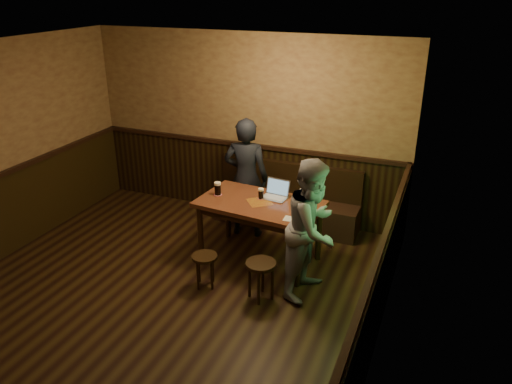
{
  "coord_description": "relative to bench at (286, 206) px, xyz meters",
  "views": [
    {
      "loc": [
        2.89,
        -3.78,
        3.48
      ],
      "look_at": [
        0.75,
        1.54,
        1.02
      ],
      "focal_mm": 35.0,
      "sensor_mm": 36.0,
      "label": 1
    }
  ],
  "objects": [
    {
      "name": "pint_mid",
      "position": [
        -0.02,
        -1.0,
        0.6
      ],
      "size": [
        0.09,
        0.09,
        0.15
      ],
      "color": "maroon",
      "rests_on": "pub_table"
    },
    {
      "name": "pint_right",
      "position": [
        0.5,
        -1.19,
        0.61
      ],
      "size": [
        0.1,
        0.1,
        0.15
      ],
      "color": "maroon",
      "rests_on": "pub_table"
    },
    {
      "name": "person_grey",
      "position": [
        0.83,
        -1.56,
        0.53
      ],
      "size": [
        0.77,
        0.91,
        1.67
      ],
      "primitive_type": "imported",
      "rotation": [
        0.0,
        0.0,
        1.39
      ],
      "color": "gray",
      "rests_on": "ground"
    },
    {
      "name": "person_suit",
      "position": [
        -0.45,
        -0.48,
        0.56
      ],
      "size": [
        0.7,
        0.52,
        1.75
      ],
      "primitive_type": "imported",
      "rotation": [
        0.0,
        0.0,
        3.31
      ],
      "color": "black",
      "rests_on": "ground"
    },
    {
      "name": "pub_table",
      "position": [
        0.0,
        -1.1,
        0.42
      ],
      "size": [
        1.65,
        1.04,
        0.84
      ],
      "rotation": [
        0.0,
        0.0,
        -0.1
      ],
      "color": "#522517",
      "rests_on": "ground"
    },
    {
      "name": "laptop",
      "position": [
        0.14,
        -0.88,
        0.59
      ],
      "size": [
        0.35,
        0.3,
        0.23
      ],
      "rotation": [
        0.0,
        0.0,
        -0.12
      ],
      "color": "silver",
      "rests_on": "pub_table"
    },
    {
      "name": "bench",
      "position": [
        0.0,
        0.0,
        0.0
      ],
      "size": [
        2.2,
        0.5,
        0.95
      ],
      "color": "black",
      "rests_on": "ground"
    },
    {
      "name": "stool_left",
      "position": [
        -0.38,
        -1.94,
        0.02
      ],
      "size": [
        0.4,
        0.4,
        0.42
      ],
      "rotation": [
        0.0,
        0.0,
        -0.38
      ],
      "color": "black",
      "rests_on": "ground"
    },
    {
      "name": "menu",
      "position": [
        0.55,
        -1.43,
        0.53
      ],
      "size": [
        0.23,
        0.16,
        0.0
      ],
      "primitive_type": "cube",
      "rotation": [
        0.0,
        0.0,
        0.06
      ],
      "color": "silver",
      "rests_on": "pub_table"
    },
    {
      "name": "room",
      "position": [
        -0.76,
        -2.53,
        0.89
      ],
      "size": [
        5.04,
        6.04,
        2.84
      ],
      "color": "black",
      "rests_on": "ground"
    },
    {
      "name": "stool_right",
      "position": [
        0.34,
        -1.93,
        0.07
      ],
      "size": [
        0.41,
        0.41,
        0.48
      ],
      "rotation": [
        0.0,
        0.0,
        0.19
      ],
      "color": "black",
      "rests_on": "ground"
    },
    {
      "name": "pint_left",
      "position": [
        -0.6,
        -1.09,
        0.62
      ],
      "size": [
        0.12,
        0.12,
        0.18
      ],
      "color": "maroon",
      "rests_on": "pub_table"
    }
  ]
}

